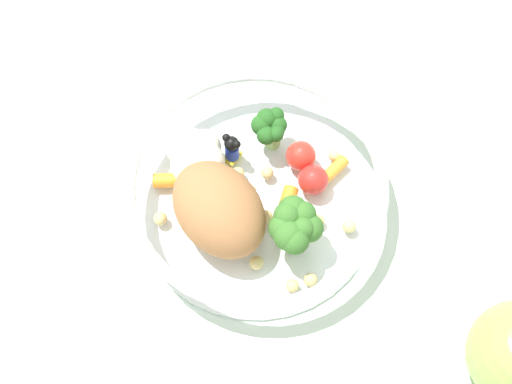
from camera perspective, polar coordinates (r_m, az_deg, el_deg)
name	(u,v)px	position (r m, az deg, el deg)	size (l,w,h in m)	color
ground_plane	(243,205)	(0.63, -0.97, -0.94)	(2.40, 2.40, 0.00)	silver
food_container	(247,193)	(0.60, -0.68, -0.09)	(0.20, 0.20, 0.07)	white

